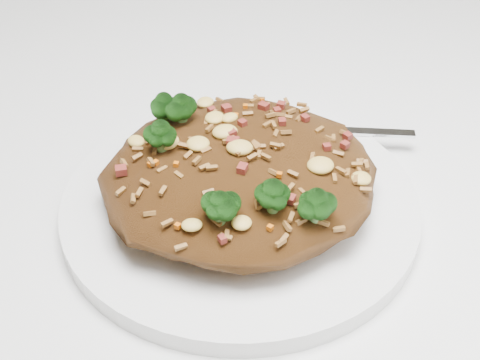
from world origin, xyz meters
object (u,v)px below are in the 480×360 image
at_px(plate, 240,204).
at_px(fork, 320,130).
at_px(fried_rice, 239,166).
at_px(dining_table, 215,255).

height_order(plate, fork, fork).
bearing_deg(plate, fork, 33.53).
height_order(plate, fried_rice, fried_rice).
xyz_separation_m(plate, fried_rice, (-0.00, -0.00, 0.03)).
relative_size(dining_table, fried_rice, 6.46).
distance_m(fried_rice, fork, 0.10).
relative_size(fried_rice, fork, 1.19).
bearing_deg(dining_table, plate, -82.42).
bearing_deg(fork, dining_table, -154.75).
bearing_deg(plate, fried_rice, -156.53).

